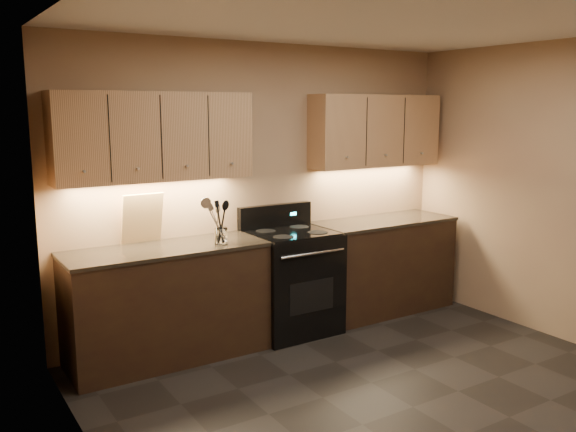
# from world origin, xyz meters

# --- Properties ---
(floor) EXTENTS (4.00, 4.00, 0.00)m
(floor) POSITION_xyz_m (0.00, 0.00, 0.00)
(floor) COLOR black
(floor) RESTS_ON ground
(ceiling) EXTENTS (4.00, 4.00, 0.00)m
(ceiling) POSITION_xyz_m (0.00, 0.00, 2.60)
(ceiling) COLOR silver
(ceiling) RESTS_ON wall_back
(wall_back) EXTENTS (4.00, 0.04, 2.60)m
(wall_back) POSITION_xyz_m (0.00, 2.00, 1.30)
(wall_back) COLOR tan
(wall_back) RESTS_ON ground
(wall_left) EXTENTS (0.04, 4.00, 2.60)m
(wall_left) POSITION_xyz_m (-2.00, 0.00, 1.30)
(wall_left) COLOR tan
(wall_left) RESTS_ON ground
(counter_left) EXTENTS (1.62, 0.62, 0.93)m
(counter_left) POSITION_xyz_m (-1.10, 1.70, 0.47)
(counter_left) COLOR black
(counter_left) RESTS_ON ground
(counter_right) EXTENTS (1.46, 0.62, 0.93)m
(counter_right) POSITION_xyz_m (1.18, 1.70, 0.47)
(counter_right) COLOR black
(counter_right) RESTS_ON ground
(stove) EXTENTS (0.76, 0.68, 1.14)m
(stove) POSITION_xyz_m (0.08, 1.68, 0.48)
(stove) COLOR black
(stove) RESTS_ON ground
(upper_cab_left) EXTENTS (1.60, 0.30, 0.70)m
(upper_cab_left) POSITION_xyz_m (-1.10, 1.85, 1.80)
(upper_cab_left) COLOR tan
(upper_cab_left) RESTS_ON wall_back
(upper_cab_right) EXTENTS (1.44, 0.30, 0.70)m
(upper_cab_right) POSITION_xyz_m (1.18, 1.85, 1.80)
(upper_cab_right) COLOR tan
(upper_cab_right) RESTS_ON wall_back
(outlet_plate) EXTENTS (0.08, 0.01, 0.12)m
(outlet_plate) POSITION_xyz_m (-1.30, 1.99, 1.12)
(outlet_plate) COLOR #B2B5BA
(outlet_plate) RESTS_ON wall_back
(utensil_crock) EXTENTS (0.12, 0.12, 0.13)m
(utensil_crock) POSITION_xyz_m (-0.66, 1.58, 0.99)
(utensil_crock) COLOR white
(utensil_crock) RESTS_ON counter_left
(cutting_board) EXTENTS (0.34, 0.13, 0.42)m
(cutting_board) POSITION_xyz_m (-1.20, 1.94, 1.14)
(cutting_board) COLOR #D7B374
(cutting_board) RESTS_ON counter_left
(wooden_spoon) EXTENTS (0.11, 0.13, 0.32)m
(wooden_spoon) POSITION_xyz_m (-0.70, 1.59, 1.10)
(wooden_spoon) COLOR #D7B374
(wooden_spoon) RESTS_ON utensil_crock
(black_spoon) EXTENTS (0.08, 0.15, 0.36)m
(black_spoon) POSITION_xyz_m (-0.67, 1.60, 1.12)
(black_spoon) COLOR black
(black_spoon) RESTS_ON utensil_crock
(black_turner) EXTENTS (0.14, 0.13, 0.36)m
(black_turner) POSITION_xyz_m (-0.65, 1.57, 1.12)
(black_turner) COLOR black
(black_turner) RESTS_ON utensil_crock
(steel_spatula) EXTENTS (0.22, 0.13, 0.35)m
(steel_spatula) POSITION_xyz_m (-0.63, 1.60, 1.12)
(steel_spatula) COLOR silver
(steel_spatula) RESTS_ON utensil_crock
(steel_skimmer) EXTENTS (0.25, 0.10, 0.39)m
(steel_skimmer) POSITION_xyz_m (-0.64, 1.56, 1.14)
(steel_skimmer) COLOR silver
(steel_skimmer) RESTS_ON utensil_crock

